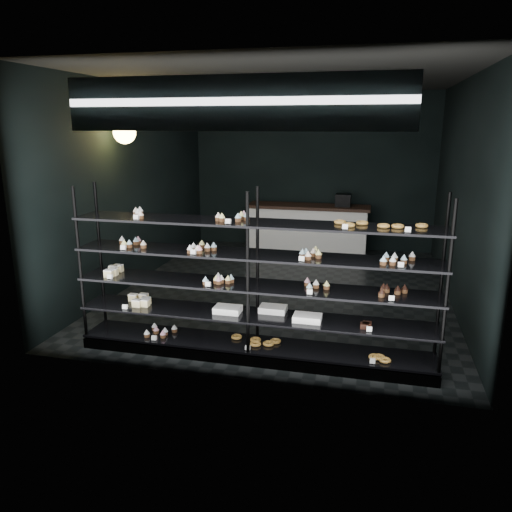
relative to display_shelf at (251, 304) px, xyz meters
name	(u,v)px	position (x,y,z in m)	size (l,w,h in m)	color
room	(287,190)	(-0.06, 2.45, 0.97)	(5.01, 6.01, 3.20)	black
display_shelf	(251,304)	(0.00, 0.00, 0.00)	(4.00, 0.50, 1.91)	black
signage	(232,103)	(-0.06, -0.48, 2.12)	(3.30, 0.05, 0.50)	#0E0E46
pendant_lamp	(124,132)	(-2.26, 1.61, 1.82)	(0.32, 0.32, 0.89)	black
service_counter	(308,228)	(-0.04, 4.95, -0.13)	(2.46, 0.65, 1.23)	silver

